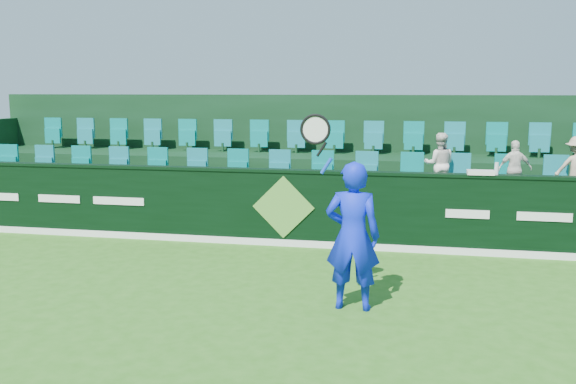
% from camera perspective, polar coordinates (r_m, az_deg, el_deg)
% --- Properties ---
extents(ground, '(60.00, 60.00, 0.00)m').
position_cam_1_polar(ground, '(7.72, -6.50, -11.69)').
color(ground, '#2D6919').
rests_on(ground, ground).
extents(sponsor_hoarding, '(16.00, 0.25, 1.35)m').
position_cam_1_polar(sponsor_hoarding, '(11.27, -0.29, -1.38)').
color(sponsor_hoarding, black).
rests_on(sponsor_hoarding, ground).
extents(stand_tier_front, '(16.00, 2.00, 0.80)m').
position_cam_1_polar(stand_tier_front, '(12.39, 0.74, -1.72)').
color(stand_tier_front, black).
rests_on(stand_tier_front, ground).
extents(stand_tier_back, '(16.00, 1.80, 1.30)m').
position_cam_1_polar(stand_tier_back, '(14.19, 2.18, 0.70)').
color(stand_tier_back, black).
rests_on(stand_tier_back, ground).
extents(stand_rear, '(16.00, 4.10, 2.60)m').
position_cam_1_polar(stand_rear, '(14.55, 2.48, 3.16)').
color(stand_rear, black).
rests_on(stand_rear, ground).
extents(seat_row_front, '(13.50, 0.50, 0.60)m').
position_cam_1_polar(seat_row_front, '(12.66, 1.09, 1.73)').
color(seat_row_front, '#067572').
rests_on(seat_row_front, stand_tier_front).
extents(seat_row_back, '(13.50, 0.50, 0.60)m').
position_cam_1_polar(seat_row_back, '(14.38, 2.40, 4.62)').
color(seat_row_back, '#067572').
rests_on(seat_row_back, stand_tier_back).
extents(tennis_player, '(1.06, 0.45, 2.51)m').
position_cam_1_polar(tennis_player, '(8.01, 5.73, -3.82)').
color(tennis_player, '#0D23E5').
rests_on(tennis_player, ground).
extents(spectator_left, '(0.56, 0.44, 1.15)m').
position_cam_1_polar(spectator_left, '(12.05, 13.31, 2.42)').
color(spectator_left, white).
rests_on(spectator_left, stand_tier_front).
extents(spectator_middle, '(0.64, 0.37, 1.03)m').
position_cam_1_polar(spectator_middle, '(12.18, 19.51, 1.93)').
color(spectator_middle, white).
rests_on(spectator_middle, stand_tier_front).
extents(spectator_right, '(0.76, 0.48, 1.12)m').
position_cam_1_polar(spectator_right, '(12.36, 24.26, 1.95)').
color(spectator_right, tan).
rests_on(spectator_right, stand_tier_front).
extents(towel, '(0.43, 0.28, 0.06)m').
position_cam_1_polar(towel, '(10.98, 16.75, 1.68)').
color(towel, silver).
rests_on(towel, sponsor_hoarding).
extents(drinks_bottle, '(0.07, 0.07, 0.21)m').
position_cam_1_polar(drinks_bottle, '(11.00, 18.05, 2.00)').
color(drinks_bottle, silver).
rests_on(drinks_bottle, sponsor_hoarding).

